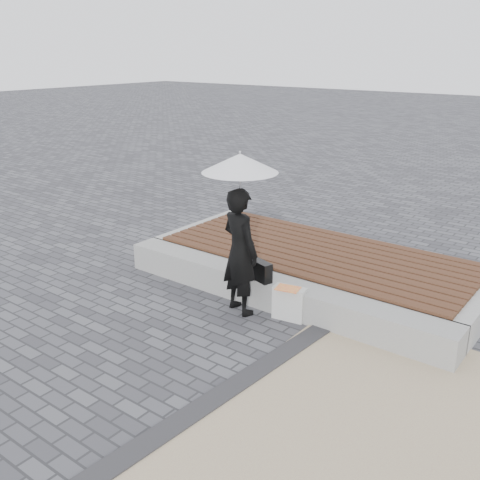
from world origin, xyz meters
name	(u,v)px	position (x,y,z in m)	size (l,w,h in m)	color
ground	(195,354)	(0.00, 0.00, 0.00)	(80.00, 80.00, 0.00)	#515156
edging_band	(217,398)	(0.75, -0.50, 0.02)	(0.25, 5.20, 0.04)	#2E2E30
seating_ledge	(273,292)	(0.00, 1.60, 0.20)	(5.00, 0.45, 0.40)	#989994
timber_platform	(317,265)	(0.00, 2.80, 0.20)	(5.00, 2.00, 0.40)	#A7A7A2
timber_decking	(318,252)	(0.00, 2.80, 0.42)	(4.60, 2.00, 0.04)	#542C1E
woman	(240,252)	(-0.26, 1.20, 0.84)	(0.61, 0.40, 1.68)	black
parasol	(240,163)	(-0.26, 1.20, 2.00)	(0.95, 0.95, 1.21)	#B3B3B8
handbag	(260,270)	(-0.11, 1.45, 0.53)	(0.38, 0.13, 0.27)	black
canvas_tote	(289,303)	(0.39, 1.40, 0.22)	(0.42, 0.18, 0.44)	beige
magazine	(288,288)	(0.39, 1.35, 0.45)	(0.29, 0.22, 0.01)	#EB3A2F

